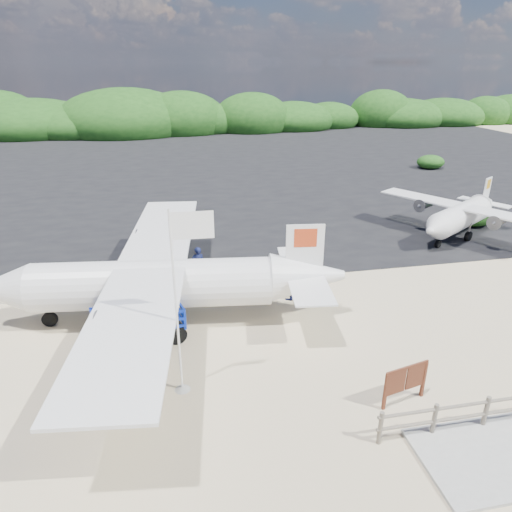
{
  "coord_description": "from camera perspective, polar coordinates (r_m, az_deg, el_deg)",
  "views": [
    {
      "loc": [
        -1.8,
        -13.16,
        9.05
      ],
      "look_at": [
        1.51,
        3.87,
        1.67
      ],
      "focal_mm": 32.0,
      "sensor_mm": 36.0,
      "label": 1
    }
  ],
  "objects": [
    {
      "name": "fence",
      "position": [
        14.47,
        26.41,
        -18.57
      ],
      "size": [
        6.4,
        2.0,
        1.1
      ],
      "primitive_type": null,
      "color": "#B2B2B2",
      "rests_on": "ground"
    },
    {
      "name": "crew_c",
      "position": [
        18.71,
        0.89,
        -2.87
      ],
      "size": [
        1.1,
        0.79,
        1.74
      ],
      "primitive_type": "imported",
      "rotation": [
        0.0,
        0.0,
        2.75
      ],
      "color": "#121946",
      "rests_on": "ground"
    },
    {
      "name": "aircraft_small",
      "position": [
        42.72,
        -18.5,
        9.65
      ],
      "size": [
        10.68,
        10.68,
        2.79
      ],
      "primitive_type": null,
      "rotation": [
        0.0,
        0.0,
        3.7
      ],
      "color": "#B2B2B2",
      "rests_on": "ground"
    },
    {
      "name": "crew_a",
      "position": [
        20.22,
        -7.27,
        -1.1
      ],
      "size": [
        0.67,
        0.5,
        1.68
      ],
      "primitive_type": "imported",
      "rotation": [
        0.0,
        0.0,
        3.31
      ],
      "color": "#121946",
      "rests_on": "ground"
    },
    {
      "name": "baggage_cart",
      "position": [
        16.79,
        -14.2,
        -10.37
      ],
      "size": [
        3.56,
        2.6,
        1.6
      ],
      "primitive_type": null,
      "rotation": [
        0.0,
        0.0,
        0.27
      ],
      "color": "#0B29AF",
      "rests_on": "ground"
    },
    {
      "name": "vegetation_band",
      "position": [
        68.79,
        -9.72,
        15.18
      ],
      "size": [
        124.0,
        8.0,
        4.4
      ],
      "primitive_type": null,
      "color": "#B2B2B2",
      "rests_on": "ground"
    },
    {
      "name": "crew_b",
      "position": [
        18.7,
        4.33,
        -3.08
      ],
      "size": [
        1.0,
        0.91,
        1.67
      ],
      "primitive_type": "imported",
      "rotation": [
        0.0,
        0.0,
        3.57
      ],
      "color": "#121946",
      "rests_on": "ground"
    },
    {
      "name": "aircraft_large",
      "position": [
        41.92,
        16.02,
        9.7
      ],
      "size": [
        17.67,
        17.67,
        4.77
      ],
      "primitive_type": null,
      "rotation": [
        0.0,
        0.0,
        3.02
      ],
      "color": "#B2B2B2",
      "rests_on": "ground"
    },
    {
      "name": "flagpole",
      "position": [
        14.43,
        -9.16,
        -16.14
      ],
      "size": [
        1.15,
        0.51,
        5.65
      ],
      "primitive_type": null,
      "rotation": [
        0.0,
        0.0,
        -0.04
      ],
      "color": "white",
      "rests_on": "ground"
    },
    {
      "name": "walkway_pad",
      "position": [
        13.66,
        27.18,
        -21.61
      ],
      "size": [
        3.5,
        2.5,
        0.1
      ],
      "primitive_type": null,
      "color": "#B2B2B2",
      "rests_on": "ground"
    },
    {
      "name": "asphalt_apron",
      "position": [
        44.14,
        -8.56,
        10.97
      ],
      "size": [
        90.0,
        50.0,
        0.04
      ],
      "primitive_type": null,
      "color": "#B2B2B2",
      "rests_on": "ground"
    },
    {
      "name": "ground",
      "position": [
        16.08,
        -2.7,
        -11.24
      ],
      "size": [
        160.0,
        160.0,
        0.0
      ],
      "primitive_type": "plane",
      "color": "beige"
    },
    {
      "name": "signboard",
      "position": [
        14.47,
        17.81,
        -17.0
      ],
      "size": [
        1.55,
        0.49,
        1.28
      ],
      "primitive_type": null,
      "rotation": [
        0.0,
        0.0,
        0.23
      ],
      "color": "brown",
      "rests_on": "ground"
    }
  ]
}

